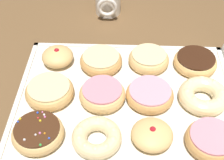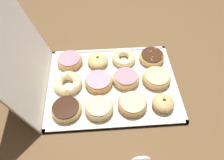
{
  "view_description": "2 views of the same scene",
  "coord_description": "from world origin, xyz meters",
  "px_view_note": "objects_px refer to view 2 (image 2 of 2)",
  "views": [
    {
      "loc": [
        0.55,
        -0.01,
        0.61
      ],
      "look_at": [
        -0.03,
        -0.04,
        0.04
      ],
      "focal_mm": 52.49,
      "sensor_mm": 36.0,
      "label": 1
    },
    {
      "loc": [
        -0.58,
        0.04,
        0.75
      ],
      "look_at": [
        -0.01,
        0.0,
        0.05
      ],
      "focal_mm": 35.53,
      "sensor_mm": 36.0,
      "label": 2
    }
  ],
  "objects_px": {
    "glazed_ring_donut_3": "(132,104)",
    "jelly_filled_donut_0": "(163,103)",
    "cruller_donut_10": "(68,83)",
    "jelly_filled_donut_8": "(98,60)",
    "pink_frosted_donut_11": "(70,61)",
    "glazed_ring_donut_6": "(99,108)",
    "sprinkle_donut_2": "(152,57)",
    "chocolate_frosted_donut_9": "(66,109)",
    "donut_box": "(112,84)",
    "pink_frosted_donut_7": "(99,82)",
    "glazed_ring_donut_1": "(156,77)",
    "cruller_donut_5": "(124,58)",
    "pink_frosted_donut_4": "(126,78)"
  },
  "relations": [
    {
      "from": "cruller_donut_10",
      "to": "glazed_ring_donut_3",
      "type": "bearing_deg",
      "value": -114.81
    },
    {
      "from": "sprinkle_donut_2",
      "to": "pink_frosted_donut_11",
      "type": "bearing_deg",
      "value": 89.39
    },
    {
      "from": "glazed_ring_donut_6",
      "to": "cruller_donut_10",
      "type": "relative_size",
      "value": 0.92
    },
    {
      "from": "glazed_ring_donut_3",
      "to": "cruller_donut_5",
      "type": "height_order",
      "value": "same"
    },
    {
      "from": "cruller_donut_10",
      "to": "jelly_filled_donut_8",
      "type": "bearing_deg",
      "value": -46.3
    },
    {
      "from": "pink_frosted_donut_7",
      "to": "pink_frosted_donut_11",
      "type": "xyz_separation_m",
      "value": [
        0.13,
        0.13,
        0.0
      ]
    },
    {
      "from": "jelly_filled_donut_0",
      "to": "glazed_ring_donut_6",
      "type": "relative_size",
      "value": 0.78
    },
    {
      "from": "jelly_filled_donut_8",
      "to": "pink_frosted_donut_11",
      "type": "relative_size",
      "value": 0.81
    },
    {
      "from": "glazed_ring_donut_1",
      "to": "chocolate_frosted_donut_9",
      "type": "xyz_separation_m",
      "value": [
        -0.13,
        0.37,
        -0.0
      ]
    },
    {
      "from": "cruller_donut_5",
      "to": "pink_frosted_donut_4",
      "type": "bearing_deg",
      "value": 177.96
    },
    {
      "from": "jelly_filled_donut_0",
      "to": "glazed_ring_donut_1",
      "type": "distance_m",
      "value": 0.13
    },
    {
      "from": "cruller_donut_5",
      "to": "chocolate_frosted_donut_9",
      "type": "distance_m",
      "value": 0.36
    },
    {
      "from": "cruller_donut_10",
      "to": "sprinkle_donut_2",
      "type": "bearing_deg",
      "value": -71.2
    },
    {
      "from": "glazed_ring_donut_3",
      "to": "glazed_ring_donut_6",
      "type": "bearing_deg",
      "value": 94.34
    },
    {
      "from": "glazed_ring_donut_1",
      "to": "pink_frosted_donut_11",
      "type": "bearing_deg",
      "value": 71.37
    },
    {
      "from": "pink_frosted_donut_4",
      "to": "cruller_donut_5",
      "type": "height_order",
      "value": "pink_frosted_donut_4"
    },
    {
      "from": "pink_frosted_donut_7",
      "to": "cruller_donut_10",
      "type": "relative_size",
      "value": 0.97
    },
    {
      "from": "sprinkle_donut_2",
      "to": "glazed_ring_donut_3",
      "type": "xyz_separation_m",
      "value": [
        -0.25,
        0.12,
        -0.0
      ]
    },
    {
      "from": "glazed_ring_donut_6",
      "to": "cruller_donut_10",
      "type": "height_order",
      "value": "cruller_donut_10"
    },
    {
      "from": "glazed_ring_donut_6",
      "to": "pink_frosted_donut_11",
      "type": "height_order",
      "value": "same"
    },
    {
      "from": "donut_box",
      "to": "jelly_filled_donut_0",
      "type": "relative_size",
      "value": 6.34
    },
    {
      "from": "glazed_ring_donut_1",
      "to": "pink_frosted_donut_4",
      "type": "distance_m",
      "value": 0.13
    },
    {
      "from": "glazed_ring_donut_1",
      "to": "jelly_filled_donut_0",
      "type": "bearing_deg",
      "value": -179.93
    },
    {
      "from": "jelly_filled_donut_8",
      "to": "jelly_filled_donut_0",
      "type": "bearing_deg",
      "value": -135.4
    },
    {
      "from": "glazed_ring_donut_6",
      "to": "pink_frosted_donut_7",
      "type": "xyz_separation_m",
      "value": [
        0.13,
        -0.0,
        -0.0
      ]
    },
    {
      "from": "chocolate_frosted_donut_9",
      "to": "jelly_filled_donut_0",
      "type": "bearing_deg",
      "value": -90.28
    },
    {
      "from": "donut_box",
      "to": "cruller_donut_5",
      "type": "bearing_deg",
      "value": -25.48
    },
    {
      "from": "pink_frosted_donut_4",
      "to": "jelly_filled_donut_8",
      "type": "relative_size",
      "value": 1.23
    },
    {
      "from": "glazed_ring_donut_3",
      "to": "cruller_donut_5",
      "type": "distance_m",
      "value": 0.25
    },
    {
      "from": "chocolate_frosted_donut_9",
      "to": "cruller_donut_10",
      "type": "distance_m",
      "value": 0.12
    },
    {
      "from": "pink_frosted_donut_4",
      "to": "cruller_donut_5",
      "type": "relative_size",
      "value": 1.04
    },
    {
      "from": "sprinkle_donut_2",
      "to": "glazed_ring_donut_1",
      "type": "bearing_deg",
      "value": 178.49
    },
    {
      "from": "chocolate_frosted_donut_9",
      "to": "pink_frosted_donut_11",
      "type": "bearing_deg",
      "value": -0.34
    },
    {
      "from": "jelly_filled_donut_0",
      "to": "pink_frosted_donut_11",
      "type": "distance_m",
      "value": 0.45
    },
    {
      "from": "donut_box",
      "to": "jelly_filled_donut_0",
      "type": "xyz_separation_m",
      "value": [
        -0.13,
        -0.19,
        0.03
      ]
    },
    {
      "from": "donut_box",
      "to": "pink_frosted_donut_4",
      "type": "height_order",
      "value": "pink_frosted_donut_4"
    },
    {
      "from": "cruller_donut_10",
      "to": "pink_frosted_donut_11",
      "type": "height_order",
      "value": "cruller_donut_10"
    },
    {
      "from": "sprinkle_donut_2",
      "to": "cruller_donut_5",
      "type": "bearing_deg",
      "value": 87.85
    },
    {
      "from": "sprinkle_donut_2",
      "to": "pink_frosted_donut_11",
      "type": "xyz_separation_m",
      "value": [
        0.0,
        0.38,
        0.0
      ]
    },
    {
      "from": "glazed_ring_donut_3",
      "to": "jelly_filled_donut_0",
      "type": "bearing_deg",
      "value": -93.3
    },
    {
      "from": "pink_frosted_donut_7",
      "to": "pink_frosted_donut_11",
      "type": "height_order",
      "value": "pink_frosted_donut_11"
    },
    {
      "from": "pink_frosted_donut_4",
      "to": "cruller_donut_10",
      "type": "bearing_deg",
      "value": 92.09
    },
    {
      "from": "cruller_donut_10",
      "to": "jelly_filled_donut_0",
      "type": "bearing_deg",
      "value": -108.46
    },
    {
      "from": "jelly_filled_donut_0",
      "to": "sprinkle_donut_2",
      "type": "height_order",
      "value": "jelly_filled_donut_0"
    },
    {
      "from": "pink_frosted_donut_4",
      "to": "pink_frosted_donut_11",
      "type": "relative_size",
      "value": 1.0
    },
    {
      "from": "jelly_filled_donut_0",
      "to": "glazed_ring_donut_1",
      "type": "relative_size",
      "value": 0.71
    },
    {
      "from": "jelly_filled_donut_0",
      "to": "glazed_ring_donut_6",
      "type": "xyz_separation_m",
      "value": [
        -0.0,
        0.25,
        -0.0
      ]
    },
    {
      "from": "glazed_ring_donut_6",
      "to": "cruller_donut_10",
      "type": "xyz_separation_m",
      "value": [
        0.13,
        0.13,
        0.0
      ]
    },
    {
      "from": "chocolate_frosted_donut_9",
      "to": "pink_frosted_donut_7",
      "type": "bearing_deg",
      "value": -45.65
    },
    {
      "from": "sprinkle_donut_2",
      "to": "chocolate_frosted_donut_9",
      "type": "height_order",
      "value": "sprinkle_donut_2"
    }
  ]
}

